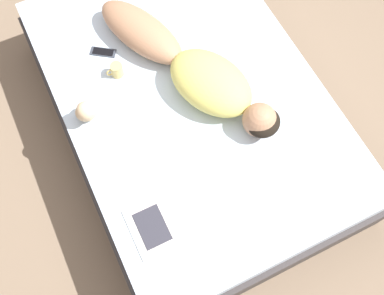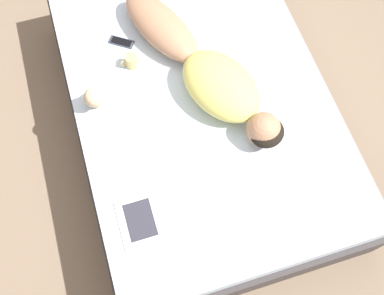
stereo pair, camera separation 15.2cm
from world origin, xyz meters
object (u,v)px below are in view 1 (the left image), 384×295
Objects in this scene: person at (191,68)px; cell_phone at (103,52)px; open_magazine at (171,218)px; coffee_mug at (117,70)px.

person is 0.58m from cell_phone.
person is 0.88m from open_magazine.
person is 2.99× the size of open_magazine.
cell_phone is at bearing -66.77° from person.
open_magazine is (0.47, 0.73, -0.09)m from person.
coffee_mug is at bearing -94.94° from open_magazine.
person reaches higher than cell_phone.
cell_phone is at bearing -83.40° from coffee_mug.
open_magazine is 1.13m from cell_phone.
coffee_mug is at bearing -51.45° from person.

